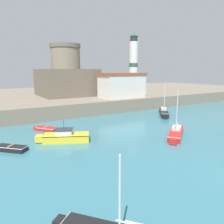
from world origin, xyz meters
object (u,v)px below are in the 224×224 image
(lighthouse, at_px, (133,64))
(fortress, at_px, (66,78))
(sailboat_red_4, at_px, (176,133))
(sailboat_black_7, at_px, (164,112))
(dinghy_black_6, at_px, (10,148))
(harbor_shed_near_wharf, at_px, (122,85))
(dinghy_red_5, at_px, (46,129))
(motorboat_yellow_1, at_px, (65,137))

(lighthouse, bearing_deg, fortress, 170.44)
(sailboat_red_4, height_order, sailboat_black_7, sailboat_red_4)
(dinghy_black_6, xyz_separation_m, harbor_shed_near_wharf, (22.50, 14.14, 4.46))
(sailboat_red_4, distance_m, dinghy_red_5, 16.06)
(dinghy_red_5, bearing_deg, fortress, 62.03)
(dinghy_black_6, height_order, lighthouse, lighthouse)
(dinghy_black_6, relative_size, lighthouse, 0.22)
(dinghy_black_6, bearing_deg, lighthouse, 34.41)
(dinghy_red_5, xyz_separation_m, lighthouse, (25.61, 15.40, 8.87))
(sailboat_red_4, distance_m, sailboat_black_7, 12.50)
(sailboat_red_4, xyz_separation_m, dinghy_red_5, (-12.13, 10.53, -0.19))
(fortress, distance_m, harbor_shed_near_wharf, 12.45)
(motorboat_yellow_1, distance_m, fortress, 25.89)
(fortress, relative_size, harbor_shed_near_wharf, 1.25)
(sailboat_red_4, xyz_separation_m, dinghy_black_6, (-17.02, 5.04, -0.16))
(dinghy_black_6, distance_m, fortress, 28.28)
(sailboat_red_4, relative_size, sailboat_black_7, 1.03)
(dinghy_red_5, relative_size, lighthouse, 0.23)
(motorboat_yellow_1, bearing_deg, sailboat_black_7, 13.59)
(lighthouse, relative_size, harbor_shed_near_wharf, 1.57)
(dinghy_red_5, distance_m, dinghy_black_6, 7.35)
(motorboat_yellow_1, xyz_separation_m, fortress, (9.13, 23.59, 5.51))
(motorboat_yellow_1, xyz_separation_m, dinghy_red_5, (-0.48, 5.49, -0.29))
(sailboat_black_7, bearing_deg, sailboat_red_4, -128.75)
(motorboat_yellow_1, bearing_deg, dinghy_red_5, 94.95)
(sailboat_black_7, bearing_deg, dinghy_red_5, 177.76)
(dinghy_black_6, bearing_deg, sailboat_black_7, 10.73)
(fortress, height_order, lighthouse, lighthouse)
(sailboat_red_4, xyz_separation_m, fortress, (-2.52, 28.62, 5.61))
(motorboat_yellow_1, bearing_deg, lighthouse, 39.73)
(lighthouse, bearing_deg, dinghy_red_5, -148.98)
(lighthouse, bearing_deg, sailboat_red_4, -117.47)
(dinghy_red_5, distance_m, lighthouse, 31.17)
(sailboat_black_7, height_order, lighthouse, lighthouse)
(sailboat_red_4, bearing_deg, motorboat_yellow_1, 156.61)
(motorboat_yellow_1, bearing_deg, dinghy_black_6, -179.99)
(sailboat_black_7, xyz_separation_m, lighthouse, (5.66, 16.18, 8.61))
(dinghy_red_5, xyz_separation_m, harbor_shed_near_wharf, (17.61, 8.65, 4.49))
(dinghy_red_5, relative_size, fortress, 0.29)
(fortress, relative_size, lighthouse, 0.80)
(motorboat_yellow_1, bearing_deg, fortress, 68.83)
(dinghy_red_5, relative_size, dinghy_black_6, 1.05)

